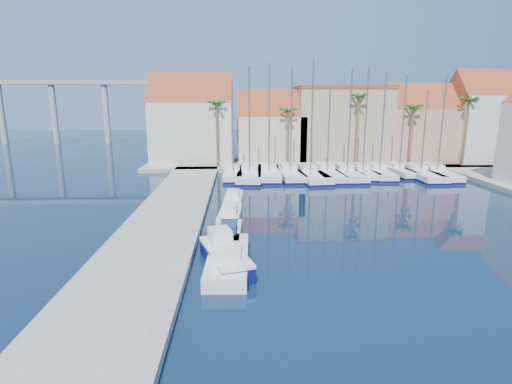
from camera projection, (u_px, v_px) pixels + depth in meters
ground at (313, 335)px, 16.87m from camera, size 260.00×260.00×0.00m
quay_west at (159, 231)px, 29.57m from camera, size 6.00×77.00×0.50m
shore_north at (320, 162)px, 64.02m from camera, size 54.00×16.00×0.50m
fishing_boat at (224, 255)px, 23.93m from camera, size 3.50×6.03×2.00m
motorboat_west_0 at (228, 259)px, 23.75m from camera, size 2.61×7.42×1.40m
motorboat_west_1 at (229, 233)px, 28.36m from camera, size 1.87×5.13×1.40m
motorboat_west_2 at (230, 214)px, 33.09m from camera, size 2.09×5.50×1.40m
motorboat_west_3 at (234, 198)px, 38.63m from camera, size 1.91×5.16×1.40m
sailboat_0 at (233, 173)px, 51.69m from camera, size 2.50×8.94×12.08m
sailboat_1 at (250, 174)px, 51.45m from camera, size 3.80×11.61×13.83m
sailboat_2 at (269, 173)px, 52.15m from camera, size 3.42×11.03×14.30m
sailboat_3 at (289, 173)px, 52.12m from camera, size 3.26×10.80×13.84m
sailboat_4 at (309, 174)px, 51.57m from camera, size 4.14×12.17×14.63m
sailboat_5 at (326, 173)px, 52.28m from camera, size 3.02×11.43×11.36m
sailboat_6 at (346, 173)px, 52.07m from camera, size 3.08×10.91×13.56m
sailboat_7 at (361, 172)px, 52.64m from camera, size 2.93×9.21×13.95m
sailboat_8 at (378, 172)px, 52.52m from camera, size 2.98×9.41×13.34m
sailboat_9 at (398, 170)px, 53.68m from camera, size 2.80×8.29×12.97m
sailboat_10 at (418, 173)px, 52.08m from camera, size 3.09×11.12×11.05m
sailboat_11 at (435, 172)px, 52.44m from camera, size 3.65×11.06×12.90m
building_0 at (192, 123)px, 60.78m from camera, size 12.30×9.00×13.50m
building_1 at (271, 131)px, 61.58m from camera, size 10.30×8.00×11.00m
building_2 at (340, 124)px, 62.83m from camera, size 14.20×10.20×11.50m
building_3 at (417, 127)px, 62.47m from camera, size 10.30×8.00×12.00m
building_4 at (478, 120)px, 61.65m from camera, size 8.30×8.00×14.00m
palm_0 at (217, 106)px, 55.52m from camera, size 2.60×2.60×10.15m
palm_1 at (288, 113)px, 56.17m from camera, size 2.60×2.60×9.15m
palm_2 at (359, 99)px, 56.20m from camera, size 2.60×2.60×11.15m
palm_3 at (414, 109)px, 56.86m from camera, size 2.60×2.60×9.65m
palm_4 at (469, 103)px, 57.01m from camera, size 2.60×2.60×10.65m
viaduct at (83, 99)px, 92.78m from camera, size 48.00×2.20×14.45m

